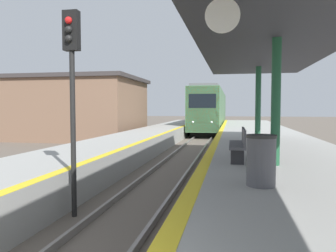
{
  "coord_description": "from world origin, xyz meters",
  "views": [
    {
      "loc": [
        2.37,
        -1.92,
        2.54
      ],
      "look_at": [
        -2.3,
        21.86,
        1.21
      ],
      "focal_mm": 35.0,
      "sensor_mm": 36.0,
      "label": 1
    }
  ],
  "objects_px": {
    "trash_bin": "(261,160)",
    "bench": "(239,143)",
    "train": "(211,110)",
    "signal_near": "(72,75)"
  },
  "relations": [
    {
      "from": "trash_bin",
      "to": "bench",
      "type": "distance_m",
      "value": 3.19
    },
    {
      "from": "signal_near",
      "to": "bench",
      "type": "xyz_separation_m",
      "value": [
        3.83,
        2.73,
        -1.78
      ]
    },
    {
      "from": "signal_near",
      "to": "trash_bin",
      "type": "height_order",
      "value": "signal_near"
    },
    {
      "from": "trash_bin",
      "to": "bench",
      "type": "bearing_deg",
      "value": 96.21
    },
    {
      "from": "signal_near",
      "to": "trash_bin",
      "type": "xyz_separation_m",
      "value": [
        4.17,
        -0.45,
        -1.78
      ]
    },
    {
      "from": "train",
      "to": "trash_bin",
      "type": "xyz_separation_m",
      "value": [
        2.93,
        -31.48,
        -0.8
      ]
    },
    {
      "from": "train",
      "to": "trash_bin",
      "type": "height_order",
      "value": "train"
    },
    {
      "from": "train",
      "to": "signal_near",
      "type": "xyz_separation_m",
      "value": [
        -1.24,
        -31.03,
        0.97
      ]
    },
    {
      "from": "train",
      "to": "bench",
      "type": "distance_m",
      "value": 28.43
    },
    {
      "from": "signal_near",
      "to": "trash_bin",
      "type": "relative_size",
      "value": 4.76
    }
  ]
}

